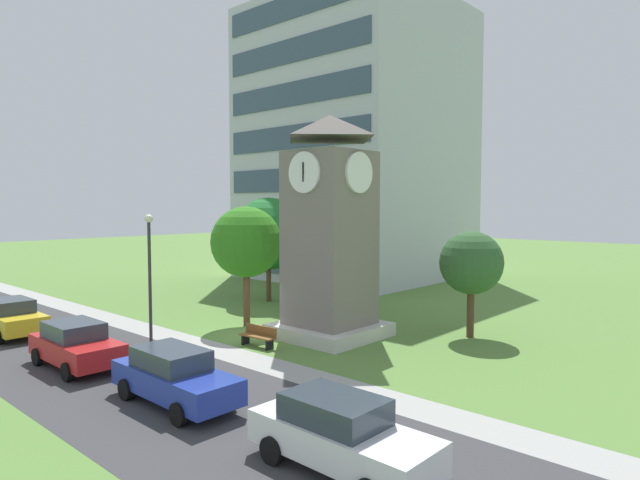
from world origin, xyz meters
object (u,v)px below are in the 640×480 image
object	(u,v)px
tree_by_building	(246,242)
parked_car_blue	(174,376)
parked_car_yellow	(11,317)
parked_car_red	(76,344)
park_bench	(258,336)
parked_car_white	(340,433)
tree_streetside	(268,234)
tree_near_tower	(471,263)
street_lamp	(150,263)
clock_tower	(330,239)

from	to	relation	value
tree_by_building	parked_car_blue	world-z (taller)	tree_by_building
parked_car_yellow	parked_car_red	world-z (taller)	same
parked_car_red	parked_car_blue	world-z (taller)	same
park_bench	parked_car_blue	distance (m)	6.93
parked_car_white	park_bench	bearing A→B (deg)	148.02
parked_car_white	tree_streetside	bearing A→B (deg)	141.63
tree_near_tower	street_lamp	bearing A→B (deg)	-134.29
park_bench	street_lamp	xyz separation A→B (m)	(-4.12, -2.68, 3.07)
street_lamp	tree_near_tower	bearing A→B (deg)	45.71
street_lamp	park_bench	bearing A→B (deg)	33.03
clock_tower	parked_car_red	distance (m)	11.30
tree_by_building	parked_car_red	bearing A→B (deg)	-85.54
park_bench	parked_car_yellow	bearing A→B (deg)	-147.47
clock_tower	parked_car_blue	size ratio (longest dim) A/B	2.12
clock_tower	tree_by_building	xyz separation A→B (m)	(-4.61, -1.07, -0.31)
parked_car_yellow	park_bench	bearing A→B (deg)	32.53
tree_by_building	parked_car_white	bearing A→B (deg)	-32.43
clock_tower	parked_car_blue	bearing A→B (deg)	-77.86
park_bench	tree_by_building	size ratio (longest dim) A/B	0.30
parked_car_yellow	tree_by_building	bearing A→B (deg)	53.44
parked_car_blue	parked_car_white	distance (m)	6.41
parked_car_red	park_bench	bearing A→B (deg)	66.51
tree_by_building	parked_car_red	distance (m)	9.51
tree_near_tower	parked_car_white	bearing A→B (deg)	-75.30
tree_by_building	street_lamp	bearing A→B (deg)	-96.65
street_lamp	parked_car_white	bearing A→B (deg)	-13.52
tree_streetside	tree_near_tower	bearing A→B (deg)	-0.33
clock_tower	parked_car_blue	distance (m)	10.47
clock_tower	street_lamp	distance (m)	8.07
tree_by_building	parked_car_blue	bearing A→B (deg)	-51.92
parked_car_red	parked_car_blue	xyz separation A→B (m)	(5.98, 0.36, 0.00)
park_bench	clock_tower	bearing A→B (deg)	72.51
parked_car_red	street_lamp	bearing A→B (deg)	108.37
tree_near_tower	tree_by_building	distance (m)	10.92
street_lamp	clock_tower	bearing A→B (deg)	49.58
tree_near_tower	parked_car_blue	xyz separation A→B (m)	(-2.83, -13.83, -2.55)
parked_car_red	parked_car_white	bearing A→B (deg)	2.62
parked_car_yellow	parked_car_white	world-z (taller)	same
park_bench	parked_car_blue	world-z (taller)	parked_car_blue
park_bench	tree_by_building	distance (m)	5.66
parked_car_yellow	parked_car_red	distance (m)	7.17
clock_tower	parked_car_blue	world-z (taller)	clock_tower
parked_car_red	clock_tower	bearing A→B (deg)	68.52
street_lamp	parked_car_white	size ratio (longest dim) A/B	1.23
parked_car_red	parked_car_white	world-z (taller)	same
street_lamp	tree_streetside	size ratio (longest dim) A/B	0.86
tree_streetside	parked_car_yellow	size ratio (longest dim) A/B	1.53
park_bench	parked_car_white	world-z (taller)	parked_car_white
tree_streetside	parked_car_blue	world-z (taller)	tree_streetside
street_lamp	parked_car_red	world-z (taller)	street_lamp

